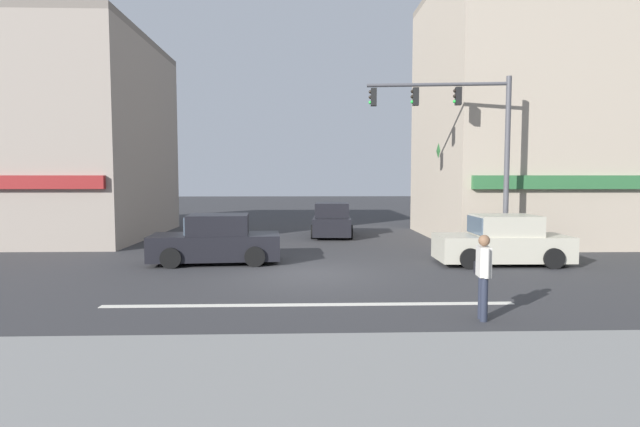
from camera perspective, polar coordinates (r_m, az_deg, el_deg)
ground_plane at (r=14.45m, az=-1.42°, el=-6.92°), size 120.00×120.00×0.00m
lane_marking_stripe at (r=11.03m, az=-1.25°, el=-10.38°), size 9.00×0.24×0.01m
sidewalk_curb at (r=6.29m, az=-0.67°, el=-21.17°), size 40.00×5.00×0.16m
building_left_block at (r=26.86m, az=-30.58°, el=7.43°), size 11.46×9.85×9.17m
building_right_corner at (r=25.75m, az=27.36°, el=10.19°), size 13.20×8.94×11.40m
street_tree at (r=22.53m, az=16.75°, el=6.80°), size 2.82×2.82×5.33m
utility_pole_near_left at (r=20.90m, az=-26.08°, el=8.07°), size 1.40×0.22×8.41m
utility_pole_far_right at (r=22.15m, az=20.61°, el=7.11°), size 1.40×0.22×7.75m
traffic_light_mast at (r=18.06m, az=16.63°, el=8.82°), size 4.87×0.72×6.20m
sedan_crossing_rightbound at (r=23.74m, az=1.37°, el=-0.85°), size 2.07×4.19×1.58m
sedan_approaching_near at (r=16.96m, az=20.10°, el=-3.09°), size 4.13×1.94×1.58m
sedan_parked_curbside at (r=16.51m, az=-11.78°, el=-3.12°), size 4.22×2.13×1.58m
pedestrian_foreground_with_bag at (r=10.21m, az=18.16°, el=-6.32°), size 0.35×0.67×1.67m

